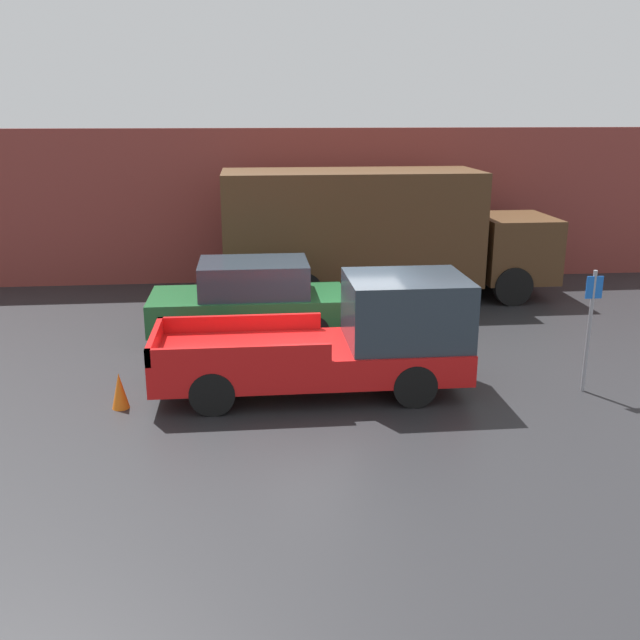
# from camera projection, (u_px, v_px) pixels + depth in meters

# --- Properties ---
(ground_plane) EXTENTS (60.00, 60.00, 0.00)m
(ground_plane) POSITION_uv_depth(u_px,v_px,m) (341.00, 381.00, 13.49)
(ground_plane) COLOR #232326
(building_wall) EXTENTS (28.00, 0.15, 4.43)m
(building_wall) POSITION_uv_depth(u_px,v_px,m) (305.00, 206.00, 20.86)
(building_wall) COLOR brown
(building_wall) RESTS_ON ground
(pickup_truck) EXTENTS (5.56, 1.96, 2.10)m
(pickup_truck) POSITION_uv_depth(u_px,v_px,m) (347.00, 339.00, 12.78)
(pickup_truck) COLOR red
(pickup_truck) RESTS_ON ground
(car) EXTENTS (4.30, 1.93, 1.76)m
(car) POSITION_uv_depth(u_px,v_px,m) (250.00, 300.00, 15.74)
(car) COLOR #1E592D
(car) RESTS_ON ground
(delivery_truck) EXTENTS (8.79, 2.49, 3.42)m
(delivery_truck) POSITION_uv_depth(u_px,v_px,m) (374.00, 231.00, 18.91)
(delivery_truck) COLOR #472D19
(delivery_truck) RESTS_ON ground
(parking_sign) EXTENTS (0.30, 0.07, 2.25)m
(parking_sign) POSITION_uv_depth(u_px,v_px,m) (590.00, 324.00, 12.64)
(parking_sign) COLOR gray
(parking_sign) RESTS_ON ground
(traffic_cone) EXTENTS (0.30, 0.30, 0.64)m
(traffic_cone) POSITION_uv_depth(u_px,v_px,m) (120.00, 391.00, 12.17)
(traffic_cone) COLOR orange
(traffic_cone) RESTS_ON ground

